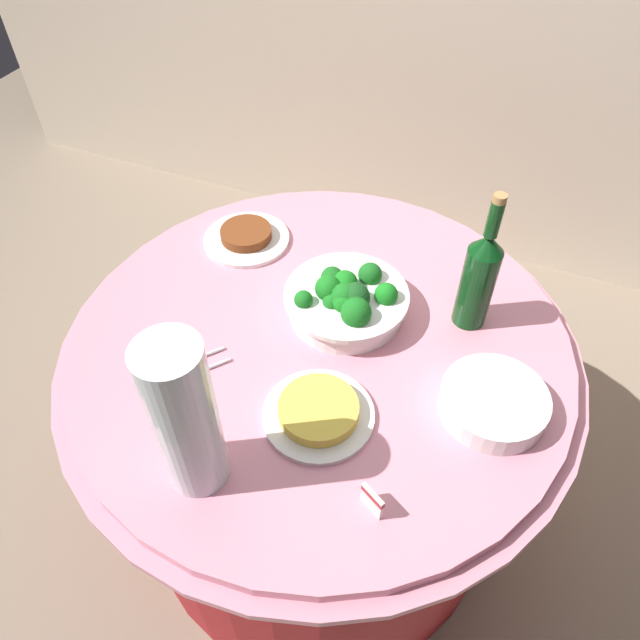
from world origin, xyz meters
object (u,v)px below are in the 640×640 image
(wine_bottle, at_px, (479,277))
(food_plate_stir_fry, at_px, (246,237))
(decorative_fruit_vase, at_px, (187,424))
(food_plate_fried_egg, at_px, (319,412))
(broccoli_bowl, at_px, (347,300))
(serving_tongs, at_px, (188,369))
(plate_stack, at_px, (493,402))
(label_placard_front, at_px, (372,500))

(wine_bottle, xyz_separation_m, food_plate_stir_fry, (-0.59, 0.05, -0.11))
(decorative_fruit_vase, bearing_deg, food_plate_fried_egg, 50.98)
(broccoli_bowl, height_order, wine_bottle, wine_bottle)
(serving_tongs, relative_size, food_plate_fried_egg, 0.69)
(serving_tongs, height_order, food_plate_stir_fry, food_plate_stir_fry)
(wine_bottle, bearing_deg, serving_tongs, -143.89)
(plate_stack, bearing_deg, wine_bottle, 113.42)
(decorative_fruit_vase, height_order, serving_tongs, decorative_fruit_vase)
(food_plate_stir_fry, xyz_separation_m, food_plate_fried_egg, (0.38, -0.43, 0.00))
(plate_stack, bearing_deg, label_placard_front, -117.83)
(broccoli_bowl, xyz_separation_m, food_plate_fried_egg, (0.05, -0.28, -0.03))
(wine_bottle, bearing_deg, label_placard_front, -95.91)
(plate_stack, height_order, serving_tongs, plate_stack)
(plate_stack, bearing_deg, food_plate_stir_fry, 157.89)
(broccoli_bowl, distance_m, decorative_fruit_vase, 0.50)
(plate_stack, height_order, decorative_fruit_vase, decorative_fruit_vase)
(food_plate_stir_fry, bearing_deg, food_plate_fried_egg, -48.34)
(broccoli_bowl, distance_m, label_placard_front, 0.47)
(label_placard_front, bearing_deg, plate_stack, 62.17)
(decorative_fruit_vase, relative_size, food_plate_stir_fry, 1.55)
(broccoli_bowl, height_order, decorative_fruit_vase, decorative_fruit_vase)
(decorative_fruit_vase, xyz_separation_m, label_placard_front, (0.31, 0.05, -0.12))
(decorative_fruit_vase, bearing_deg, broccoli_bowl, 77.48)
(decorative_fruit_vase, relative_size, serving_tongs, 2.24)
(broccoli_bowl, bearing_deg, serving_tongs, -131.61)
(broccoli_bowl, distance_m, food_plate_stir_fry, 0.36)
(plate_stack, bearing_deg, serving_tongs, -166.62)
(decorative_fruit_vase, distance_m, food_plate_stir_fry, 0.67)
(plate_stack, height_order, food_plate_fried_egg, plate_stack)
(broccoli_bowl, xyz_separation_m, wine_bottle, (0.26, 0.09, 0.08))
(label_placard_front, bearing_deg, broccoli_bowl, 116.23)
(serving_tongs, bearing_deg, plate_stack, 13.38)
(broccoli_bowl, height_order, label_placard_front, broccoli_bowl)
(food_plate_fried_egg, bearing_deg, broccoli_bowl, 99.99)
(plate_stack, xyz_separation_m, decorative_fruit_vase, (-0.46, -0.34, 0.13))
(wine_bottle, relative_size, decorative_fruit_vase, 0.99)
(plate_stack, relative_size, label_placard_front, 3.82)
(broccoli_bowl, bearing_deg, food_plate_fried_egg, -80.01)
(wine_bottle, height_order, food_plate_fried_egg, wine_bottle)
(food_plate_stir_fry, xyz_separation_m, label_placard_front, (0.54, -0.57, 0.02))
(serving_tongs, bearing_deg, food_plate_fried_egg, -0.53)
(wine_bottle, relative_size, label_placard_front, 6.11)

